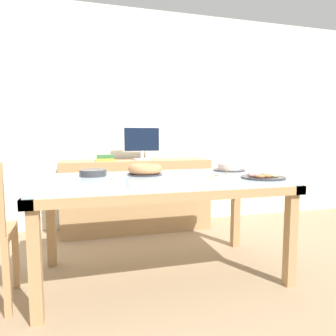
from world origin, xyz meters
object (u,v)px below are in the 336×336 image
Objects in this scene: book_stack at (105,158)px; plate_stack at (93,173)px; tealight_left_edge at (211,178)px; tealight_centre at (91,172)px; tealight_right_edge at (216,176)px; computer_monitor at (142,143)px; cake_chocolate_round at (229,167)px; tealight_near_cakes at (112,180)px; tealight_near_front at (227,174)px; cake_golden_bundt at (145,170)px; pastry_platter at (263,176)px.

book_stack is 1.02m from plate_stack.
plate_stack is at bearing 153.45° from tealight_left_edge.
tealight_right_edge is at bearing -30.23° from tealight_centre.
book_stack is (-0.42, 0.00, -0.16)m from computer_monitor.
plate_stack is at bearing -86.56° from tealight_centre.
tealight_centre is 1.00× the size of tealight_right_edge.
cake_chocolate_round is 1.38× the size of plate_stack.
tealight_right_edge is at bearing -0.14° from tealight_near_cakes.
cake_golden_bundt is at bearing 163.29° from tealight_near_front.
computer_monitor is 2.17× the size of book_stack.
tealight_near_front is (0.92, 0.11, 0.00)m from tealight_near_cakes.
tealight_left_edge is (0.83, -0.60, 0.00)m from tealight_centre.
pastry_platter and tealight_near_cakes have the same top height.
cake_golden_bundt is at bearing -172.40° from cake_chocolate_round.
tealight_centre is at bearing 103.54° from tealight_near_cakes.
computer_monitor is 1.62m from pastry_platter.
cake_golden_bundt is at bearing 138.21° from tealight_left_edge.
book_stack is 4.88× the size of tealight_near_front.
cake_chocolate_round is 7.23× the size of tealight_left_edge.
tealight_near_cakes is 1.00× the size of tealight_centre.
tealight_right_edge is at bearing -31.32° from cake_golden_bundt.
tealight_near_cakes is (-0.04, -1.34, -0.06)m from book_stack.
pastry_platter is 8.10× the size of tealight_centre.
book_stack is at bearing 125.73° from pastry_platter.
tealight_left_edge is at bearing -41.79° from cake_golden_bundt.
cake_golden_bundt is at bearing -28.92° from tealight_centre.
book_stack reaches higher than pastry_platter.
tealight_near_cakes is 0.54m from tealight_centre.
tealight_left_edge is (0.67, -1.42, -0.06)m from book_stack.
cake_golden_bundt is (0.25, -1.05, -0.03)m from book_stack.
computer_monitor is 1.03m from tealight_centre.
book_stack reaches higher than cake_golden_bundt.
tealight_near_cakes is at bearing 173.41° from pastry_platter.
computer_monitor reaches higher than pastry_platter.
pastry_platter is 0.29m from tealight_near_front.
tealight_centre is (-0.13, 0.53, 0.00)m from tealight_near_cakes.
cake_chocolate_round is 7.23× the size of tealight_near_front.
book_stack reaches higher than cake_chocolate_round.
plate_stack is (-0.57, -1.00, -0.21)m from computer_monitor.
plate_stack is 5.25× the size of tealight_left_edge.
computer_monitor is 1.40m from tealight_right_edge.
cake_golden_bundt reaches higher than tealight_right_edge.
computer_monitor is 1.34m from tealight_near_front.
book_stack reaches higher than tealight_near_cakes.
cake_golden_bundt is at bearing -5.75° from plate_stack.
cake_chocolate_round is 1.21m from plate_stack.
tealight_near_front and tealight_right_edge have the same top height.
cake_golden_bundt reaches higher than cake_chocolate_round.
book_stack is at bearing 179.81° from computer_monitor.
pastry_platter and tealight_centre have the same top height.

